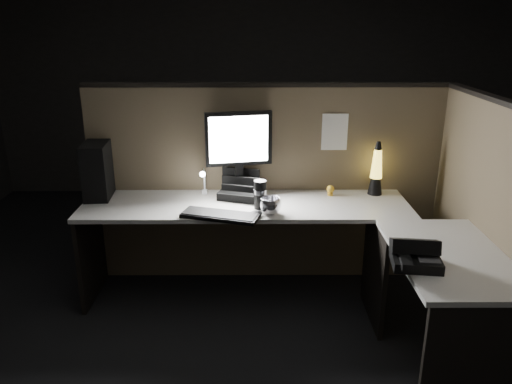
{
  "coord_description": "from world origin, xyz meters",
  "views": [
    {
      "loc": [
        -0.09,
        -2.69,
        1.96
      ],
      "look_at": [
        -0.08,
        0.35,
        0.9
      ],
      "focal_mm": 35.0,
      "sensor_mm": 36.0,
      "label": 1
    }
  ],
  "objects_px": {
    "pc_tower": "(98,169)",
    "keyboard": "(220,216)",
    "desk_phone": "(415,255)",
    "lava_lamp": "(376,173)",
    "monitor": "(239,146)"
  },
  "relations": [
    {
      "from": "monitor",
      "to": "keyboard",
      "type": "height_order",
      "value": "monitor"
    },
    {
      "from": "keyboard",
      "to": "monitor",
      "type": "bearing_deg",
      "value": 92.26
    },
    {
      "from": "monitor",
      "to": "keyboard",
      "type": "distance_m",
      "value": 0.59
    },
    {
      "from": "pc_tower",
      "to": "keyboard",
      "type": "relative_size",
      "value": 0.79
    },
    {
      "from": "keyboard",
      "to": "desk_phone",
      "type": "relative_size",
      "value": 1.82
    },
    {
      "from": "desk_phone",
      "to": "monitor",
      "type": "bearing_deg",
      "value": 137.88
    },
    {
      "from": "keyboard",
      "to": "lava_lamp",
      "type": "height_order",
      "value": "lava_lamp"
    },
    {
      "from": "lava_lamp",
      "to": "pc_tower",
      "type": "bearing_deg",
      "value": -179.47
    },
    {
      "from": "monitor",
      "to": "desk_phone",
      "type": "distance_m",
      "value": 1.5
    },
    {
      "from": "pc_tower",
      "to": "desk_phone",
      "type": "xyz_separation_m",
      "value": [
        1.98,
        -1.11,
        -0.14
      ]
    },
    {
      "from": "monitor",
      "to": "lava_lamp",
      "type": "relative_size",
      "value": 1.55
    },
    {
      "from": "desk_phone",
      "to": "lava_lamp",
      "type": "bearing_deg",
      "value": 94.69
    },
    {
      "from": "pc_tower",
      "to": "desk_phone",
      "type": "height_order",
      "value": "pc_tower"
    },
    {
      "from": "monitor",
      "to": "desk_phone",
      "type": "relative_size",
      "value": 2.21
    },
    {
      "from": "keyboard",
      "to": "desk_phone",
      "type": "distance_m",
      "value": 1.26
    }
  ]
}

